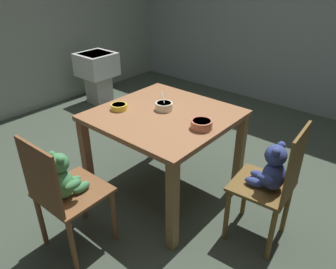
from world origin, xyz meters
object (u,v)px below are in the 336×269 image
object	(u,v)px
porridge_bowl_terracotta_near_right	(202,124)
sink_basin	(97,71)
teddy_chair_near_right	(272,177)
porridge_bowl_yellow_near_left	(119,107)
teddy_chair_near_front	(64,186)
dining_table	(164,126)
porridge_bowl_cream_center	(164,106)

from	to	relation	value
porridge_bowl_terracotta_near_right	sink_basin	world-z (taller)	porridge_bowl_terracotta_near_right
teddy_chair_near_right	porridge_bowl_yellow_near_left	world-z (taller)	teddy_chair_near_right
teddy_chair_near_front	porridge_bowl_terracotta_near_right	world-z (taller)	teddy_chair_near_front
dining_table	sink_basin	xyz separation A→B (m)	(-2.05, 0.94, -0.18)
porridge_bowl_yellow_near_left	sink_basin	world-z (taller)	porridge_bowl_yellow_near_left
teddy_chair_near_front	teddy_chair_near_right	bearing A→B (deg)	-47.50
sink_basin	teddy_chair_near_right	bearing A→B (deg)	-17.03
dining_table	porridge_bowl_terracotta_near_right	world-z (taller)	porridge_bowl_terracotta_near_right
teddy_chair_near_right	porridge_bowl_cream_center	distance (m)	0.98
porridge_bowl_terracotta_near_right	dining_table	bearing A→B (deg)	176.36
porridge_bowl_yellow_near_left	porridge_bowl_terracotta_near_right	size ratio (longest dim) A/B	0.84
dining_table	teddy_chair_near_front	size ratio (longest dim) A/B	1.13
porridge_bowl_cream_center	dining_table	bearing A→B (deg)	-49.95
teddy_chair_near_front	sink_basin	distance (m)	2.71
teddy_chair_near_front	porridge_bowl_terracotta_near_right	bearing A→B (deg)	-28.10
teddy_chair_near_front	sink_basin	size ratio (longest dim) A/B	1.27
teddy_chair_near_right	sink_basin	bearing A→B (deg)	-21.57
porridge_bowl_terracotta_near_right	sink_basin	bearing A→B (deg)	158.23
teddy_chair_near_right	teddy_chair_near_front	bearing A→B (deg)	39.17
porridge_bowl_yellow_near_left	porridge_bowl_cream_center	distance (m)	0.36
dining_table	porridge_bowl_terracotta_near_right	distance (m)	0.40
dining_table	porridge_bowl_cream_center	bearing A→B (deg)	130.05
dining_table	teddy_chair_near_front	distance (m)	0.91
teddy_chair_near_front	sink_basin	world-z (taller)	teddy_chair_near_front
teddy_chair_near_front	porridge_bowl_cream_center	world-z (taller)	teddy_chair_near_front
porridge_bowl_yellow_near_left	porridge_bowl_cream_center	size ratio (longest dim) A/B	0.95
porridge_bowl_yellow_near_left	porridge_bowl_cream_center	world-z (taller)	porridge_bowl_cream_center
sink_basin	porridge_bowl_yellow_near_left	bearing A→B (deg)	-33.04
porridge_bowl_terracotta_near_right	sink_basin	xyz separation A→B (m)	(-2.43, 0.97, -0.32)
porridge_bowl_yellow_near_left	sink_basin	xyz separation A→B (m)	(-1.73, 1.12, -0.31)
porridge_bowl_cream_center	sink_basin	world-z (taller)	porridge_bowl_cream_center
dining_table	porridge_bowl_yellow_near_left	distance (m)	0.39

